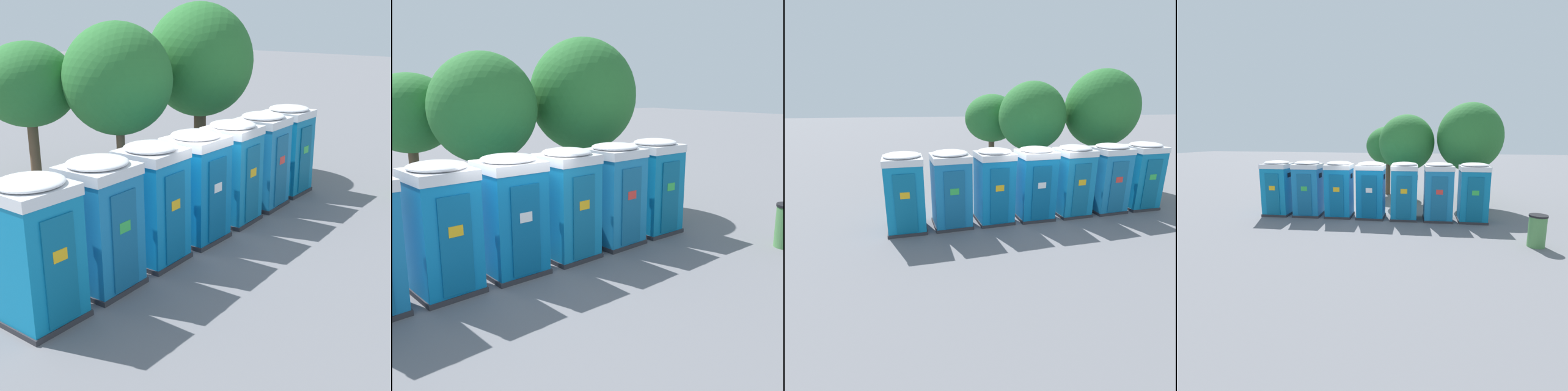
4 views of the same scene
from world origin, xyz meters
TOP-DOWN VIEW (x-y plane):
  - ground_plane at (0.00, 0.00)m, footprint 120.00×120.00m
  - portapotty_0 at (-4.37, -0.65)m, footprint 1.31×1.30m
  - portapotty_1 at (-2.91, -0.49)m, footprint 1.37×1.34m
  - portapotty_2 at (-1.44, -0.35)m, footprint 1.32×1.33m
  - portapotty_3 at (0.02, -0.25)m, footprint 1.32×1.30m
  - portapotty_4 at (1.49, -0.12)m, footprint 1.30×1.33m
  - portapotty_5 at (2.95, 0.01)m, footprint 1.36×1.34m
  - portapotty_6 at (4.42, 0.16)m, footprint 1.30×1.29m
  - street_tree_0 at (4.37, 3.46)m, footprint 3.33×3.33m
  - street_tree_1 at (1.09, 3.56)m, footprint 3.01×3.01m
  - street_tree_2 at (-0.33, 5.73)m, footprint 2.75×2.75m
  - trash_can at (6.26, -2.64)m, footprint 0.58×0.58m

SIDE VIEW (x-z plane):
  - ground_plane at x=0.00m, z-range 0.00..0.00m
  - trash_can at x=6.26m, z-range 0.00..1.09m
  - portapotty_3 at x=0.02m, z-range 0.01..2.55m
  - portapotty_1 at x=-2.91m, z-range 0.01..2.55m
  - portapotty_5 at x=2.95m, z-range 0.01..2.55m
  - portapotty_0 at x=-4.37m, z-range 0.01..2.55m
  - portapotty_6 at x=4.42m, z-range 0.01..2.55m
  - portapotty_2 at x=-1.44m, z-range 0.01..2.55m
  - portapotty_4 at x=1.49m, z-range 0.01..2.55m
  - street_tree_2 at x=-0.33m, z-range 0.93..5.22m
  - street_tree_1 at x=1.09m, z-range 0.87..5.69m
  - street_tree_0 at x=4.37m, z-range 0.91..6.26m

